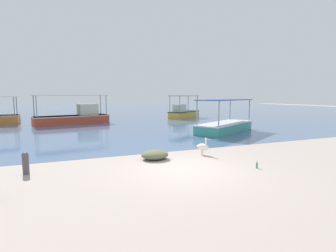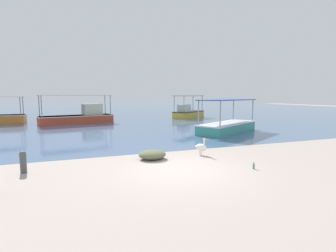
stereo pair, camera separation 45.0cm
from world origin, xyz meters
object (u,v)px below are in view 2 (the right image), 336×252
Objects in this scene: glass_bottle at (254,166)px; fishing_boat_near_left at (227,126)px; pelican at (201,147)px; fishing_boat_center at (80,116)px; mooring_bollard at (23,161)px; net_pile at (152,155)px; fishing_boat_outer at (188,112)px.

fishing_boat_near_left is at bearing 62.63° from glass_bottle.
pelican is at bearing 105.69° from glass_bottle.
fishing_boat_center is 16.96m from pelican.
mooring_bollard is at bearing 162.82° from glass_bottle.
net_pile is at bearing 3.75° from mooring_bollard.
fishing_boat_near_left is 5.05× the size of net_pile.
fishing_boat_center is at bearing 106.02° from pelican.
pelican is (4.68, -16.30, -0.31)m from fishing_boat_center.
fishing_boat_near_left is at bearing -47.02° from fishing_boat_center.
mooring_bollard is at bearing -177.88° from pelican.
fishing_boat_outer is 23.57m from mooring_bollard.
fishing_boat_near_left reaches higher than mooring_bollard.
pelican is (-7.69, -18.09, -0.28)m from fishing_boat_outer.
net_pile is at bearing 138.07° from glass_bottle.
fishing_boat_center is 6.03× the size of net_pile.
pelican is at bearing -1.30° from net_pile.
fishing_boat_outer is 12.50m from fishing_boat_center.
pelican is 2.96× the size of glass_bottle.
fishing_boat_outer reaches higher than pelican.
fishing_boat_near_left is 9.38m from net_pile.
fishing_boat_near_left is 14.40m from fishing_boat_center.
net_pile is at bearing -81.65° from fishing_boat_center.
pelican is 7.10m from mooring_bollard.
fishing_boat_near_left is at bearing 37.57° from net_pile.
glass_bottle is at bearing -74.02° from fishing_boat_center.
pelican is 1.03× the size of mooring_bollard.
glass_bottle is (-4.38, -8.46, -0.41)m from fishing_boat_near_left.
pelican reaches higher than net_pile.
mooring_bollard is (-12.22, -6.03, -0.10)m from fishing_boat_near_left.
mooring_bollard is 2.87× the size of glass_bottle.
fishing_boat_near_left reaches higher than glass_bottle.
fishing_boat_center is (-12.37, -1.79, 0.04)m from fishing_boat_outer.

